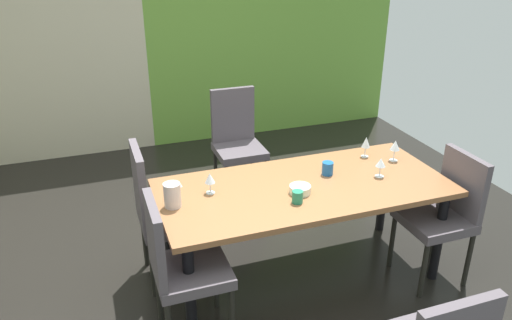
{
  "coord_description": "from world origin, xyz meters",
  "views": [
    {
      "loc": [
        -0.92,
        -2.77,
        2.33
      ],
      "look_at": [
        0.17,
        0.3,
        0.85
      ],
      "focal_mm": 35.0,
      "sensor_mm": 36.0,
      "label": 1
    }
  ],
  "objects_px": {
    "wine_glass_front": "(366,143)",
    "cup_near_shelf": "(297,197)",
    "dining_table": "(304,196)",
    "pitcher_right": "(172,195)",
    "wine_glass_south": "(210,179)",
    "serving_bowl_left": "(300,189)",
    "wine_glass_near_window": "(395,146)",
    "wine_glass_rear": "(381,163)",
    "chair_head_far": "(237,138)",
    "cup_east": "(328,168)",
    "chair_left_near": "(178,263)",
    "chair_right_near": "(445,210)",
    "chair_left_far": "(159,209)"
  },
  "relations": [
    {
      "from": "wine_glass_near_window",
      "to": "chair_left_near",
      "type": "bearing_deg",
      "value": -165.13
    },
    {
      "from": "chair_right_near",
      "to": "wine_glass_rear",
      "type": "height_order",
      "value": "chair_right_near"
    },
    {
      "from": "pitcher_right",
      "to": "serving_bowl_left",
      "type": "bearing_deg",
      "value": -7.27
    },
    {
      "from": "chair_head_far",
      "to": "wine_glass_south",
      "type": "height_order",
      "value": "chair_head_far"
    },
    {
      "from": "chair_left_far",
      "to": "wine_glass_front",
      "type": "distance_m",
      "value": 1.63
    },
    {
      "from": "wine_glass_rear",
      "to": "cup_east",
      "type": "xyz_separation_m",
      "value": [
        -0.33,
        0.16,
        -0.06
      ]
    },
    {
      "from": "chair_head_far",
      "to": "chair_right_near",
      "type": "distance_m",
      "value": 2.0
    },
    {
      "from": "wine_glass_south",
      "to": "serving_bowl_left",
      "type": "xyz_separation_m",
      "value": [
        0.56,
        -0.2,
        -0.08
      ]
    },
    {
      "from": "chair_left_far",
      "to": "wine_glass_south",
      "type": "distance_m",
      "value": 0.47
    },
    {
      "from": "chair_left_near",
      "to": "chair_right_near",
      "type": "height_order",
      "value": "chair_left_near"
    },
    {
      "from": "wine_glass_south",
      "to": "wine_glass_near_window",
      "type": "xyz_separation_m",
      "value": [
        1.45,
        0.04,
        0.02
      ]
    },
    {
      "from": "dining_table",
      "to": "chair_left_near",
      "type": "bearing_deg",
      "value": -161.68
    },
    {
      "from": "chair_head_far",
      "to": "wine_glass_rear",
      "type": "distance_m",
      "value": 1.61
    },
    {
      "from": "chair_left_far",
      "to": "chair_right_near",
      "type": "relative_size",
      "value": 1.09
    },
    {
      "from": "wine_glass_near_window",
      "to": "wine_glass_rear",
      "type": "distance_m",
      "value": 0.32
    },
    {
      "from": "dining_table",
      "to": "wine_glass_near_window",
      "type": "relative_size",
      "value": 12.22
    },
    {
      "from": "wine_glass_rear",
      "to": "cup_near_shelf",
      "type": "xyz_separation_m",
      "value": [
        -0.71,
        -0.15,
        -0.06
      ]
    },
    {
      "from": "dining_table",
      "to": "pitcher_right",
      "type": "height_order",
      "value": "pitcher_right"
    },
    {
      "from": "chair_right_near",
      "to": "wine_glass_south",
      "type": "xyz_separation_m",
      "value": [
        -1.59,
        0.43,
        0.31
      ]
    },
    {
      "from": "chair_left_near",
      "to": "serving_bowl_left",
      "type": "relative_size",
      "value": 6.75
    },
    {
      "from": "chair_left_near",
      "to": "wine_glass_rear",
      "type": "relative_size",
      "value": 6.85
    },
    {
      "from": "dining_table",
      "to": "chair_right_near",
      "type": "relative_size",
      "value": 2.1
    },
    {
      "from": "dining_table",
      "to": "cup_east",
      "type": "bearing_deg",
      "value": 24.92
    },
    {
      "from": "wine_glass_front",
      "to": "cup_near_shelf",
      "type": "relative_size",
      "value": 1.98
    },
    {
      "from": "wine_glass_south",
      "to": "cup_east",
      "type": "distance_m",
      "value": 0.87
    },
    {
      "from": "wine_glass_south",
      "to": "serving_bowl_left",
      "type": "distance_m",
      "value": 0.6
    },
    {
      "from": "chair_head_far",
      "to": "cup_east",
      "type": "relative_size",
      "value": 10.81
    },
    {
      "from": "wine_glass_near_window",
      "to": "pitcher_right",
      "type": "height_order",
      "value": "wine_glass_near_window"
    },
    {
      "from": "chair_right_near",
      "to": "cup_near_shelf",
      "type": "xyz_separation_m",
      "value": [
        -1.1,
        0.12,
        0.24
      ]
    },
    {
      "from": "dining_table",
      "to": "chair_left_near",
      "type": "distance_m",
      "value": 1.01
    },
    {
      "from": "wine_glass_front",
      "to": "serving_bowl_left",
      "type": "bearing_deg",
      "value": -152.15
    },
    {
      "from": "pitcher_right",
      "to": "cup_east",
      "type": "bearing_deg",
      "value": 4.48
    },
    {
      "from": "wine_glass_rear",
      "to": "pitcher_right",
      "type": "relative_size",
      "value": 0.87
    },
    {
      "from": "chair_left_far",
      "to": "chair_left_near",
      "type": "relative_size",
      "value": 1.07
    },
    {
      "from": "serving_bowl_left",
      "to": "cup_east",
      "type": "xyz_separation_m",
      "value": [
        0.3,
        0.2,
        0.02
      ]
    },
    {
      "from": "chair_right_near",
      "to": "dining_table",
      "type": "bearing_deg",
      "value": 71.65
    },
    {
      "from": "chair_left_near",
      "to": "wine_glass_rear",
      "type": "distance_m",
      "value": 1.57
    },
    {
      "from": "chair_right_near",
      "to": "chair_left_near",
      "type": "bearing_deg",
      "value": 90.0
    },
    {
      "from": "wine_glass_rear",
      "to": "wine_glass_front",
      "type": "bearing_deg",
      "value": 76.16
    },
    {
      "from": "wine_glass_rear",
      "to": "pitcher_right",
      "type": "xyz_separation_m",
      "value": [
        -1.47,
        0.07,
        -0.02
      ]
    },
    {
      "from": "cup_near_shelf",
      "to": "cup_east",
      "type": "relative_size",
      "value": 0.86
    },
    {
      "from": "dining_table",
      "to": "pitcher_right",
      "type": "xyz_separation_m",
      "value": [
        -0.91,
        0.02,
        0.16
      ]
    },
    {
      "from": "wine_glass_rear",
      "to": "wine_glass_front",
      "type": "distance_m",
      "value": 0.35
    },
    {
      "from": "dining_table",
      "to": "wine_glass_south",
      "type": "height_order",
      "value": "wine_glass_south"
    },
    {
      "from": "wine_glass_near_window",
      "to": "chair_head_far",
      "type": "bearing_deg",
      "value": 124.48
    },
    {
      "from": "dining_table",
      "to": "wine_glass_near_window",
      "type": "height_order",
      "value": "wine_glass_near_window"
    },
    {
      "from": "dining_table",
      "to": "serving_bowl_left",
      "type": "bearing_deg",
      "value": -129.88
    },
    {
      "from": "wine_glass_south",
      "to": "serving_bowl_left",
      "type": "bearing_deg",
      "value": -19.55
    },
    {
      "from": "wine_glass_rear",
      "to": "serving_bowl_left",
      "type": "bearing_deg",
      "value": -176.45
    },
    {
      "from": "wine_glass_south",
      "to": "wine_glass_front",
      "type": "bearing_deg",
      "value": 7.99
    }
  ]
}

